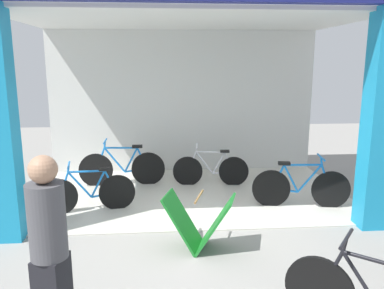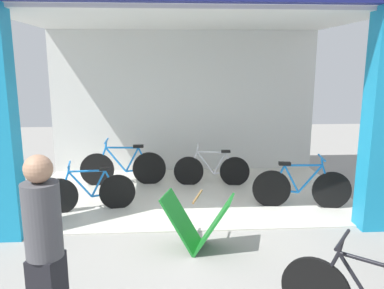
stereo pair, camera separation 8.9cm
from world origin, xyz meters
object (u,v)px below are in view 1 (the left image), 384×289
(bicycle_inside_1, at_px, (89,193))
(sandwich_board_sign, at_px, (199,223))
(bicycle_inside_0, at_px, (211,170))
(bicycle_inside_3, at_px, (122,168))
(bicycle_inside_2, at_px, (301,187))
(pedestrian_0, at_px, (50,251))

(bicycle_inside_1, relative_size, sandwich_board_sign, 1.50)
(bicycle_inside_0, relative_size, bicycle_inside_1, 1.00)
(bicycle_inside_0, height_order, bicycle_inside_1, bicycle_inside_1)
(bicycle_inside_1, distance_m, bicycle_inside_3, 1.47)
(bicycle_inside_1, distance_m, sandwich_board_sign, 2.25)
(sandwich_board_sign, bearing_deg, bicycle_inside_2, 36.31)
(bicycle_inside_1, relative_size, bicycle_inside_3, 0.89)
(bicycle_inside_2, xyz_separation_m, pedestrian_0, (-3.34, -3.11, 0.53))
(bicycle_inside_0, height_order, pedestrian_0, pedestrian_0)
(bicycle_inside_2, height_order, pedestrian_0, pedestrian_0)
(sandwich_board_sign, xyz_separation_m, pedestrian_0, (-1.44, -1.71, 0.52))
(bicycle_inside_3, xyz_separation_m, pedestrian_0, (-0.16, -4.58, 0.52))
(bicycle_inside_1, relative_size, bicycle_inside_2, 0.93)
(bicycle_inside_0, distance_m, bicycle_inside_1, 2.55)
(bicycle_inside_1, height_order, pedestrian_0, pedestrian_0)
(sandwich_board_sign, height_order, pedestrian_0, pedestrian_0)
(bicycle_inside_0, xyz_separation_m, sandwich_board_sign, (-0.51, -2.72, 0.04))
(bicycle_inside_1, bearing_deg, bicycle_inside_0, 29.63)
(pedestrian_0, bearing_deg, bicycle_inside_2, 42.94)
(bicycle_inside_3, height_order, sandwich_board_sign, bicycle_inside_3)
(bicycle_inside_3, bearing_deg, sandwich_board_sign, -65.90)
(bicycle_inside_3, relative_size, sandwich_board_sign, 1.68)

